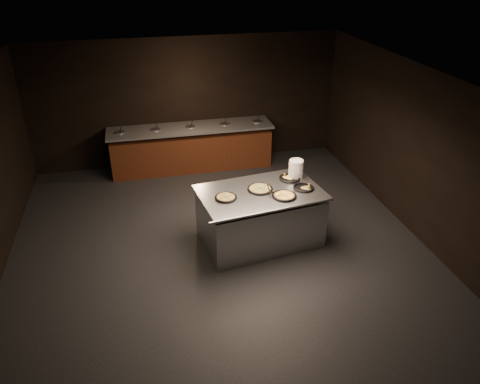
{
  "coord_description": "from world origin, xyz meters",
  "views": [
    {
      "loc": [
        -1.17,
        -6.35,
        4.66
      ],
      "look_at": [
        0.38,
        0.3,
        1.0
      ],
      "focal_mm": 35.0,
      "sensor_mm": 36.0,
      "label": 1
    }
  ],
  "objects_px": {
    "serving_counter": "(260,218)",
    "plate_stack": "(296,169)",
    "pan_veggie_whole": "(226,197)",
    "pan_cheese_whole": "(260,189)"
  },
  "relations": [
    {
      "from": "serving_counter",
      "to": "pan_cheese_whole",
      "type": "height_order",
      "value": "pan_cheese_whole"
    },
    {
      "from": "pan_veggie_whole",
      "to": "pan_cheese_whole",
      "type": "xyz_separation_m",
      "value": [
        0.62,
        0.16,
        0.0
      ]
    },
    {
      "from": "pan_cheese_whole",
      "to": "plate_stack",
      "type": "bearing_deg",
      "value": 24.27
    },
    {
      "from": "serving_counter",
      "to": "plate_stack",
      "type": "xyz_separation_m",
      "value": [
        0.76,
        0.4,
        0.67
      ]
    },
    {
      "from": "pan_veggie_whole",
      "to": "pan_cheese_whole",
      "type": "bearing_deg",
      "value": 14.53
    },
    {
      "from": "serving_counter",
      "to": "pan_cheese_whole",
      "type": "distance_m",
      "value": 0.54
    },
    {
      "from": "plate_stack",
      "to": "pan_veggie_whole",
      "type": "bearing_deg",
      "value": -160.0
    },
    {
      "from": "pan_cheese_whole",
      "to": "pan_veggie_whole",
      "type": "bearing_deg",
      "value": -165.47
    },
    {
      "from": "serving_counter",
      "to": "plate_stack",
      "type": "distance_m",
      "value": 1.09
    },
    {
      "from": "plate_stack",
      "to": "serving_counter",
      "type": "bearing_deg",
      "value": -152.22
    }
  ]
}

